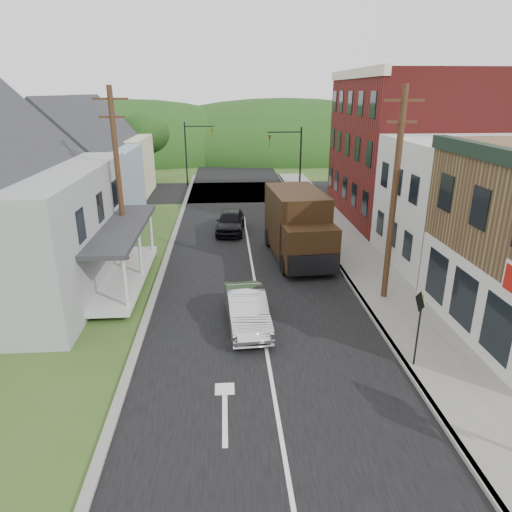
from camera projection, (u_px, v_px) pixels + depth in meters
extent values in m
plane|color=#2D4719|center=(265.00, 344.00, 16.69)|extent=(120.00, 120.00, 0.00)
cube|color=black|center=(250.00, 253.00, 26.07)|extent=(9.00, 90.00, 0.02)
cube|color=black|center=(239.00, 192.00, 42.02)|extent=(60.00, 9.00, 0.02)
cube|color=slate|center=(361.00, 262.00, 24.55)|extent=(2.80, 55.00, 0.15)
cube|color=slate|center=(337.00, 262.00, 24.46)|extent=(0.20, 55.00, 0.15)
cube|color=slate|center=(164.00, 267.00, 23.87)|extent=(0.30, 55.00, 0.12)
cube|color=silver|center=(472.00, 205.00, 23.35)|extent=(8.00, 7.00, 6.50)
cube|color=maroon|center=(406.00, 148.00, 31.67)|extent=(8.00, 12.00, 10.00)
cube|color=#8292B1|center=(83.00, 188.00, 31.07)|extent=(7.00, 8.00, 5.00)
cube|color=beige|center=(107.00, 168.00, 39.48)|extent=(7.00, 8.00, 5.00)
cylinder|color=#472D19|center=(394.00, 200.00, 18.81)|extent=(0.26, 0.26, 9.00)
cube|color=#472D19|center=(404.00, 100.00, 17.48)|extent=(1.60, 0.10, 0.10)
cube|color=#472D19|center=(402.00, 122.00, 17.75)|extent=(1.20, 0.10, 0.10)
cylinder|color=#472D19|center=(119.00, 183.00, 22.24)|extent=(0.26, 0.26, 9.00)
cube|color=#472D19|center=(110.00, 99.00, 20.91)|extent=(1.60, 0.10, 0.10)
cube|color=#472D19|center=(112.00, 117.00, 21.18)|extent=(1.20, 0.10, 0.10)
cylinder|color=black|center=(300.00, 164.00, 38.04)|extent=(0.14, 0.14, 6.00)
cylinder|color=black|center=(284.00, 132.00, 37.06)|extent=(2.80, 0.10, 0.10)
imported|color=olive|center=(270.00, 141.00, 37.22)|extent=(0.16, 0.20, 1.00)
cylinder|color=black|center=(186.00, 154.00, 43.95)|extent=(0.14, 0.14, 6.00)
cylinder|color=black|center=(199.00, 126.00, 43.16)|extent=(2.80, 0.10, 0.10)
imported|color=olive|center=(212.00, 134.00, 43.47)|extent=(0.16, 0.20, 1.00)
cylinder|color=#382616|center=(147.00, 163.00, 45.45)|extent=(0.36, 0.36, 3.92)
ellipsoid|color=#113710|center=(145.00, 133.00, 44.45)|extent=(4.80, 4.80, 4.08)
ellipsoid|color=#113710|center=(233.00, 153.00, 68.28)|extent=(90.00, 30.00, 16.00)
imported|color=silver|center=(247.00, 310.00, 17.76)|extent=(1.79, 4.36, 1.40)
imported|color=black|center=(231.00, 221.00, 29.74)|extent=(2.13, 4.38, 1.44)
cube|color=black|center=(296.00, 220.00, 25.20)|extent=(3.03, 5.24, 3.32)
cube|color=black|center=(309.00, 247.00, 22.62)|extent=(2.77, 2.04, 2.18)
cube|color=black|center=(309.00, 228.00, 22.52)|extent=(2.51, 1.56, 0.06)
cube|color=black|center=(314.00, 265.00, 21.91)|extent=(2.53, 0.37, 1.03)
cylinder|color=black|center=(285.00, 265.00, 22.87)|extent=(0.40, 1.05, 1.03)
cylinder|color=black|center=(331.00, 262.00, 23.21)|extent=(0.40, 1.05, 1.03)
cylinder|color=black|center=(269.00, 238.00, 27.13)|extent=(0.40, 1.05, 1.03)
cylinder|color=black|center=(308.00, 236.00, 27.47)|extent=(0.40, 1.05, 1.03)
cylinder|color=black|center=(418.00, 331.00, 14.77)|extent=(0.06, 0.06, 2.52)
cube|color=black|center=(420.00, 302.00, 14.41)|extent=(0.02, 0.74, 0.74)
cube|color=yellow|center=(420.00, 302.00, 14.41)|extent=(0.03, 0.67, 0.67)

